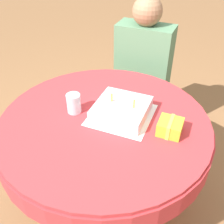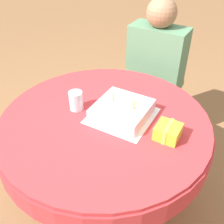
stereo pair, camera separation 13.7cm
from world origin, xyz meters
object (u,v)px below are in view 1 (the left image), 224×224
Objects in this scene: person at (143,58)px; birthday_cake at (122,110)px; gift_box at (170,127)px; chair at (144,76)px; drinking_glass at (73,104)px.

person is 4.22× the size of birthday_cake.
gift_box is (0.27, -0.04, -0.00)m from birthday_cake.
chair is at bearing 113.23° from gift_box.
chair is 3.33× the size of birthday_cake.
gift_box is at bearing -63.10° from person.
chair is 0.79× the size of person.
gift_box is at bearing -8.82° from birthday_cake.
birthday_cake reaches higher than gift_box.
birthday_cake is 2.24× the size of gift_box.
chair is at bearing 79.94° from drinking_glass.
gift_box is (0.37, -0.77, 0.03)m from person.
drinking_glass is at bearing -164.74° from birthday_cake.
drinking_glass is (-0.16, -0.88, 0.25)m from chair.
gift_box is at bearing 2.93° from drinking_glass.
person reaches higher than chair.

